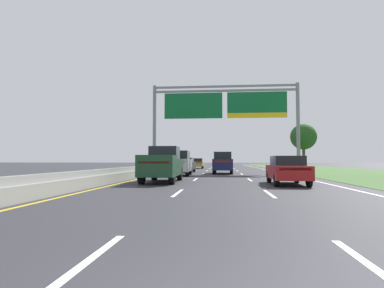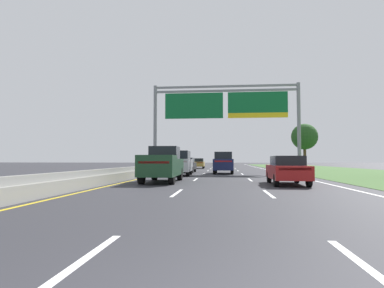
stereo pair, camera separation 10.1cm
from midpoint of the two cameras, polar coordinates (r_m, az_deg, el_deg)
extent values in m
plane|color=#2B2B30|center=(37.70, 5.26, -4.85)|extent=(220.00, 220.00, 0.00)
cube|color=white|center=(4.77, -18.92, -19.22)|extent=(0.14, 3.00, 0.01)
cube|color=white|center=(13.38, -2.76, -8.62)|extent=(0.14, 3.00, 0.01)
cube|color=white|center=(22.30, 0.48, -6.29)|extent=(0.14, 3.00, 0.01)
cube|color=white|center=(31.26, 1.86, -5.28)|extent=(0.14, 3.00, 0.01)
cube|color=white|center=(40.24, 2.62, -4.72)|extent=(0.14, 3.00, 0.01)
cube|color=white|center=(49.23, 3.10, -4.37)|extent=(0.14, 3.00, 0.01)
cube|color=white|center=(58.22, 3.43, -4.12)|extent=(0.14, 3.00, 0.01)
cube|color=white|center=(67.22, 3.68, -3.94)|extent=(0.14, 3.00, 0.01)
cube|color=white|center=(76.21, 3.86, -3.80)|extent=(0.14, 3.00, 0.01)
cube|color=white|center=(85.21, 4.01, -3.70)|extent=(0.14, 3.00, 0.01)
cube|color=white|center=(4.77, 29.56, -19.01)|extent=(0.14, 3.00, 0.01)
cube|color=white|center=(13.38, 13.32, -8.55)|extent=(0.14, 3.00, 0.01)
cube|color=white|center=(22.30, 10.06, -6.24)|extent=(0.14, 3.00, 0.01)
cube|color=white|center=(31.26, 8.67, -5.25)|extent=(0.14, 3.00, 0.01)
cube|color=white|center=(40.24, 7.91, -4.70)|extent=(0.14, 3.00, 0.01)
cube|color=white|center=(49.23, 7.42, -4.35)|extent=(0.14, 3.00, 0.01)
cube|color=white|center=(58.22, 7.09, -4.10)|extent=(0.14, 3.00, 0.01)
cube|color=white|center=(67.22, 6.84, -3.93)|extent=(0.14, 3.00, 0.01)
cube|color=white|center=(76.21, 6.65, -3.79)|extent=(0.14, 3.00, 0.01)
cube|color=white|center=(85.21, 6.51, -3.68)|extent=(0.14, 3.00, 0.01)
cube|color=white|center=(38.16, 14.19, -4.75)|extent=(0.16, 106.00, 0.01)
cube|color=gold|center=(38.16, -3.66, -4.82)|extent=(0.16, 106.00, 0.01)
cube|color=#3D602D|center=(40.20, 25.63, -4.44)|extent=(14.00, 110.00, 0.02)
cube|color=gray|center=(38.27, -4.70, -4.41)|extent=(0.60, 110.00, 0.55)
cube|color=gray|center=(38.26, -4.70, -3.77)|extent=(0.25, 110.00, 0.30)
cylinder|color=gray|center=(34.04, -6.74, 2.66)|extent=(0.36, 0.36, 9.16)
cylinder|color=gray|center=(34.17, 18.18, 2.75)|extent=(0.36, 0.36, 9.16)
cube|color=gray|center=(34.00, 5.71, 10.10)|extent=(14.70, 0.24, 0.20)
cube|color=gray|center=(33.90, 5.71, 9.36)|extent=(14.70, 0.24, 0.20)
cube|color=#0C602D|center=(33.56, 0.13, 6.77)|extent=(6.00, 0.12, 2.65)
cube|color=#0C602D|center=(33.67, 11.31, 7.23)|extent=(6.00, 0.12, 2.15)
cube|color=yellow|center=(33.46, 11.33, 5.00)|extent=(6.00, 0.12, 0.50)
cube|color=#193D23|center=(19.77, -5.40, -4.06)|extent=(2.07, 5.43, 1.00)
cube|color=black|center=(20.61, -4.99, -1.54)|extent=(1.75, 1.92, 0.78)
cube|color=#B21414|center=(17.15, -6.92, -3.25)|extent=(1.68, 0.10, 0.12)
cube|color=#193D23|center=(18.07, -6.33, -2.28)|extent=(2.03, 1.97, 0.20)
cylinder|color=black|center=(21.75, -6.79, -5.26)|extent=(0.31, 0.84, 0.84)
cylinder|color=black|center=(21.48, -2.32, -5.31)|extent=(0.31, 0.84, 0.84)
cylinder|color=black|center=(18.16, -9.07, -5.73)|extent=(0.31, 0.84, 0.84)
cylinder|color=black|center=(17.84, -3.72, -5.82)|extent=(0.31, 0.84, 0.84)
cube|color=#161E47|center=(31.85, 5.39, -3.60)|extent=(1.97, 4.73, 1.05)
cube|color=black|center=(31.70, 5.38, -2.04)|extent=(1.68, 3.02, 0.68)
cube|color=#B21414|center=(29.54, 5.33, -3.06)|extent=(1.60, 0.10, 0.12)
cylinder|color=black|center=(33.48, 4.02, -4.47)|extent=(0.27, 0.76, 0.76)
cylinder|color=black|center=(33.46, 6.84, -4.45)|extent=(0.27, 0.76, 0.76)
cylinder|color=black|center=(30.29, 3.80, -4.64)|extent=(0.27, 0.76, 0.76)
cylinder|color=black|center=(30.27, 6.91, -4.63)|extent=(0.27, 0.76, 0.76)
cube|color=#A38438|center=(50.27, 0.90, -3.56)|extent=(1.89, 4.43, 0.72)
cube|color=black|center=(50.22, 0.90, -2.85)|extent=(1.60, 2.32, 0.52)
cube|color=#B21414|center=(48.11, 0.75, -3.33)|extent=(1.53, 0.10, 0.12)
cylinder|color=black|center=(51.82, 0.12, -3.93)|extent=(0.23, 0.66, 0.66)
cylinder|color=black|center=(51.73, 1.89, -3.93)|extent=(0.23, 0.66, 0.66)
cylinder|color=black|center=(48.84, -0.14, -4.00)|extent=(0.23, 0.66, 0.66)
cylinder|color=black|center=(48.74, 1.74, -4.00)|extent=(0.23, 0.66, 0.66)
cube|color=black|center=(34.66, -1.25, -3.90)|extent=(1.88, 4.42, 0.72)
cube|color=black|center=(34.61, -1.25, -2.88)|extent=(1.60, 2.32, 0.52)
cube|color=#B21414|center=(32.52, -1.73, -3.59)|extent=(1.53, 0.10, 0.12)
cylinder|color=black|center=(36.26, -2.20, -4.42)|extent=(0.23, 0.66, 0.66)
cylinder|color=black|center=(36.07, 0.32, -4.43)|extent=(0.23, 0.66, 0.66)
cylinder|color=black|center=(33.30, -2.94, -4.56)|extent=(0.23, 0.66, 0.66)
cylinder|color=black|center=(33.09, -0.20, -4.58)|extent=(0.23, 0.66, 0.66)
cube|color=maroon|center=(18.53, 16.33, -4.76)|extent=(1.91, 4.44, 0.72)
cube|color=black|center=(18.46, 16.33, -2.85)|extent=(1.61, 2.33, 0.52)
cube|color=#B21414|center=(16.40, 17.61, -4.26)|extent=(1.53, 0.11, 0.12)
cylinder|color=black|center=(19.91, 13.32, -5.69)|extent=(0.23, 0.66, 0.66)
cylinder|color=black|center=(20.16, 17.86, -5.60)|extent=(0.23, 0.66, 0.66)
cylinder|color=black|center=(16.94, 14.53, -6.20)|extent=(0.23, 0.66, 0.66)
cylinder|color=black|center=(17.24, 19.84, -6.06)|extent=(0.23, 0.66, 0.66)
cube|color=#B2B5BA|center=(27.81, -2.35, -3.73)|extent=(2.03, 4.75, 1.05)
cube|color=black|center=(27.66, -2.38, -1.95)|extent=(1.71, 3.04, 0.68)
cube|color=#B21414|center=(25.51, -2.90, -3.11)|extent=(1.60, 0.12, 0.12)
cylinder|color=black|center=(29.51, -3.62, -4.69)|extent=(0.28, 0.77, 0.76)
cylinder|color=black|center=(29.35, -0.43, -4.71)|extent=(0.28, 0.77, 0.76)
cylinder|color=black|center=(26.34, -4.50, -4.92)|extent=(0.28, 0.77, 0.76)
cylinder|color=black|center=(26.16, -0.93, -4.94)|extent=(0.28, 0.77, 0.76)
cylinder|color=#4C3823|center=(43.22, 19.10, -2.47)|extent=(0.36, 0.36, 2.97)
sphere|color=#234C1E|center=(43.32, 19.04, 1.23)|extent=(3.29, 3.29, 3.29)
camera|label=1|loc=(0.05, -90.15, 0.01)|focal=30.16mm
camera|label=2|loc=(0.05, 89.85, -0.01)|focal=30.16mm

